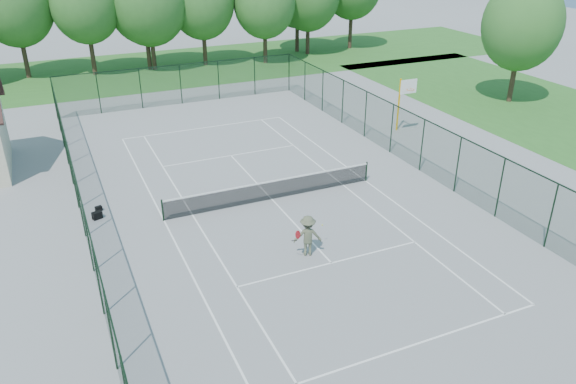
# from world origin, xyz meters

# --- Properties ---
(ground) EXTENTS (140.00, 140.00, 0.00)m
(ground) POSITION_xyz_m (0.00, 0.00, 0.00)
(ground) COLOR gray
(ground) RESTS_ON ground
(grass_far) EXTENTS (80.00, 16.00, 0.01)m
(grass_far) POSITION_xyz_m (0.00, 30.00, 0.01)
(grass_far) COLOR #337329
(grass_far) RESTS_ON ground
(grass_side) EXTENTS (14.00, 40.00, 0.01)m
(grass_side) POSITION_xyz_m (24.00, 4.00, 0.01)
(grass_side) COLOR #337329
(grass_side) RESTS_ON ground
(court_lines) EXTENTS (11.05, 23.85, 0.01)m
(court_lines) POSITION_xyz_m (0.00, 0.00, 0.00)
(court_lines) COLOR white
(court_lines) RESTS_ON ground
(tennis_net) EXTENTS (11.08, 0.08, 1.10)m
(tennis_net) POSITION_xyz_m (0.00, 0.00, 0.58)
(tennis_net) COLOR black
(tennis_net) RESTS_ON ground
(fence_enclosure) EXTENTS (18.05, 36.05, 3.02)m
(fence_enclosure) POSITION_xyz_m (0.00, 0.00, 1.56)
(fence_enclosure) COLOR #193622
(fence_enclosure) RESTS_ON ground
(tree_line_far) EXTENTS (39.40, 6.40, 9.70)m
(tree_line_far) POSITION_xyz_m (0.00, 30.00, 5.99)
(tree_line_far) COLOR #422E22
(tree_line_far) RESTS_ON ground
(basketball_goal) EXTENTS (1.20, 1.43, 3.65)m
(basketball_goal) POSITION_xyz_m (11.63, 5.69, 2.57)
(basketball_goal) COLOR #E4A303
(basketball_goal) RESTS_ON ground
(tree_side) EXTENTS (5.80, 5.80, 9.18)m
(tree_side) POSITION_xyz_m (23.38, 8.22, 5.79)
(tree_side) COLOR #422E22
(tree_side) RESTS_ON ground
(sports_bag_a) EXTENTS (0.51, 0.40, 0.36)m
(sports_bag_a) POSITION_xyz_m (-8.31, 1.47, 0.18)
(sports_bag_a) COLOR black
(sports_bag_a) RESTS_ON ground
(sports_bag_b) EXTENTS (0.35, 0.27, 0.24)m
(sports_bag_b) POSITION_xyz_m (-8.15, 2.26, 0.12)
(sports_bag_b) COLOR black
(sports_bag_b) RESTS_ON ground
(tennis_player) EXTENTS (1.79, 1.02, 1.80)m
(tennis_player) POSITION_xyz_m (-0.61, -5.38, 0.90)
(tennis_player) COLOR #525740
(tennis_player) RESTS_ON ground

